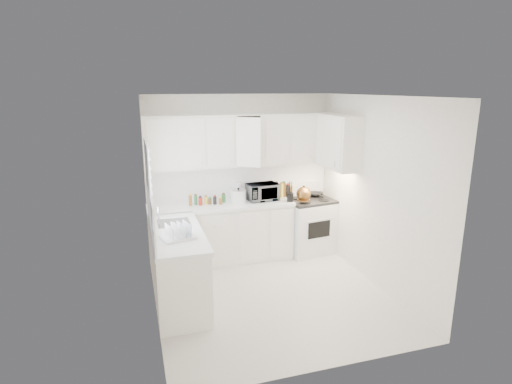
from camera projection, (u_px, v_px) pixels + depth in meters
name	position (u px, v px, depth m)	size (l,w,h in m)	color
floor	(271.00, 294.00, 5.57)	(3.20, 3.20, 0.00)	silver
ceiling	(273.00, 96.00, 4.93)	(3.20, 3.20, 0.00)	white
wall_back	(240.00, 176.00, 6.74)	(3.00, 3.00, 0.00)	white
wall_front	(329.00, 246.00, 3.77)	(3.00, 3.00, 0.00)	white
wall_left	(150.00, 211.00, 4.83)	(3.20, 3.20, 0.00)	white
wall_right	(376.00, 193.00, 5.68)	(3.20, 3.20, 0.00)	white
window_blinds	(149.00, 184.00, 5.10)	(0.06, 0.96, 1.06)	white
lower_cabinets_back	(221.00, 234.00, 6.56)	(2.22, 0.60, 0.90)	white
lower_cabinets_left	(178.00, 268.00, 5.31)	(0.60, 1.60, 0.90)	white
countertop_back	(221.00, 205.00, 6.43)	(2.24, 0.64, 0.05)	white
countertop_left	(177.00, 233.00, 5.20)	(0.64, 1.62, 0.05)	white
backsplash_back	(240.00, 181.00, 6.75)	(2.98, 0.02, 0.55)	white
backsplash_left	(151.00, 212.00, 5.04)	(0.02, 1.60, 0.55)	white
upper_cabinets_back	(242.00, 166.00, 6.54)	(3.00, 0.33, 0.80)	white
upper_cabinets_right	(337.00, 168.00, 6.34)	(0.33, 0.90, 0.80)	white
sink	(173.00, 214.00, 5.49)	(0.42, 0.38, 0.30)	gray
stove	(309.00, 218.00, 6.91)	(0.75, 0.62, 1.16)	white
tea_kettle	(304.00, 193.00, 6.59)	(0.29, 0.24, 0.27)	olive
frying_pan	(316.00, 193.00, 7.01)	(0.25, 0.42, 0.04)	black
microwave	(262.00, 190.00, 6.59)	(0.48, 0.27, 0.33)	gray
rice_cooker	(238.00, 195.00, 6.46)	(0.24, 0.24, 0.24)	white
paper_towel	(238.00, 191.00, 6.66)	(0.12, 0.12, 0.27)	white
utensil_crock	(290.00, 191.00, 6.50)	(0.11, 0.11, 0.34)	black
dish_rack	(178.00, 230.00, 4.92)	(0.38, 0.28, 0.21)	white
spice_left_0	(190.00, 200.00, 6.40)	(0.06, 0.06, 0.13)	#935C28
spice_left_1	(196.00, 201.00, 6.34)	(0.06, 0.06, 0.13)	#2A8038
spice_left_2	(199.00, 199.00, 6.45)	(0.06, 0.06, 0.13)	red
spice_left_3	(205.00, 200.00, 6.38)	(0.06, 0.06, 0.13)	yellow
spice_left_4	(209.00, 198.00, 6.49)	(0.06, 0.06, 0.13)	brown
spice_left_5	(215.00, 199.00, 6.42)	(0.06, 0.06, 0.13)	black
spice_left_6	(218.00, 198.00, 6.53)	(0.06, 0.06, 0.13)	#935C28
spice_left_7	(224.00, 199.00, 6.47)	(0.06, 0.06, 0.13)	#2A8038
sauce_right_0	(276.00, 191.00, 6.83)	(0.06, 0.06, 0.19)	red
sauce_right_1	(281.00, 191.00, 6.79)	(0.06, 0.06, 0.19)	yellow
sauce_right_2	(283.00, 190.00, 6.87)	(0.06, 0.06, 0.19)	brown
sauce_right_3	(287.00, 191.00, 6.83)	(0.06, 0.06, 0.19)	black
sauce_right_4	(289.00, 190.00, 6.90)	(0.06, 0.06, 0.19)	#935C28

